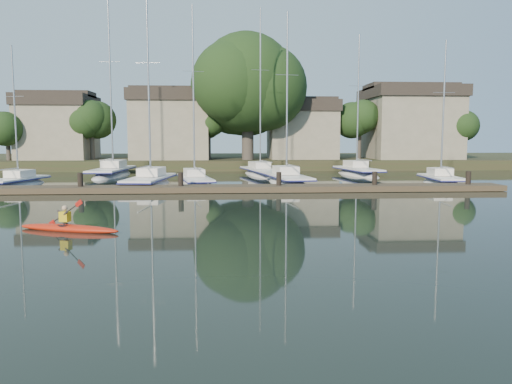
{
  "coord_description": "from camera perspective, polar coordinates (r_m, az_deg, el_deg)",
  "views": [
    {
      "loc": [
        -0.24,
        -16.43,
        3.35
      ],
      "look_at": [
        0.93,
        2.93,
        1.2
      ],
      "focal_mm": 35.0,
      "sensor_mm": 36.0,
      "label": 1
    }
  ],
  "objects": [
    {
      "name": "sailboat_2",
      "position": [
        35.46,
        -6.98,
        0.58
      ],
      "size": [
        3.44,
        8.4,
        13.55
      ],
      "rotation": [
        0.0,
        0.0,
        0.19
      ],
      "color": "white",
      "rests_on": "ground"
    },
    {
      "name": "sailboat_3",
      "position": [
        35.84,
        3.59,
        0.63
      ],
      "size": [
        3.32,
        8.52,
        13.38
      ],
      "rotation": [
        0.0,
        0.0,
        0.14
      ],
      "color": "white",
      "rests_on": "ground"
    },
    {
      "name": "dock",
      "position": [
        30.59,
        -2.98,
        0.41
      ],
      "size": [
        34.0,
        2.0,
        1.8
      ],
      "color": "#483B29",
      "rests_on": "ground"
    },
    {
      "name": "ground",
      "position": [
        16.77,
        -2.57,
        -5.2
      ],
      "size": [
        160.0,
        160.0,
        0.0
      ],
      "primitive_type": "plane",
      "color": "black",
      "rests_on": "ground"
    },
    {
      "name": "shore",
      "position": [
        56.75,
        -1.58,
        6.2
      ],
      "size": [
        90.0,
        25.25,
        12.75
      ],
      "color": "#27341A",
      "rests_on": "ground"
    },
    {
      "name": "sailboat_0",
      "position": [
        38.01,
        -25.63,
        0.38
      ],
      "size": [
        3.16,
        6.94,
        10.63
      ],
      "rotation": [
        0.0,
        0.0,
        -0.2
      ],
      "color": "white",
      "rests_on": "ground"
    },
    {
      "name": "sailboat_4",
      "position": [
        37.8,
        20.4,
        0.56
      ],
      "size": [
        2.57,
        6.77,
        11.25
      ],
      "rotation": [
        0.0,
        0.0,
        -0.09
      ],
      "color": "white",
      "rests_on": "ground"
    },
    {
      "name": "sailboat_5",
      "position": [
        44.67,
        -16.07,
        1.51
      ],
      "size": [
        2.85,
        10.14,
        16.62
      ],
      "rotation": [
        0.0,
        0.0,
        -0.05
      ],
      "color": "white",
      "rests_on": "ground"
    },
    {
      "name": "sailboat_7",
      "position": [
        44.82,
        11.51,
        1.65
      ],
      "size": [
        3.34,
        8.58,
        13.47
      ],
      "rotation": [
        0.0,
        0.0,
        0.14
      ],
      "color": "white",
      "rests_on": "ground"
    },
    {
      "name": "sailboat_6",
      "position": [
        43.52,
        0.58,
        1.67
      ],
      "size": [
        3.9,
        9.97,
        15.51
      ],
      "rotation": [
        0.0,
        0.0,
        0.19
      ],
      "color": "white",
      "rests_on": "ground"
    },
    {
      "name": "kayak",
      "position": [
        19.06,
        -20.68,
        -3.73
      ],
      "size": [
        3.98,
        1.81,
        1.29
      ],
      "rotation": [
        0.0,
        0.0,
        -0.33
      ],
      "color": "#AF260D",
      "rests_on": "ground"
    },
    {
      "name": "sailboat_1",
      "position": [
        35.01,
        -12.02,
        0.37
      ],
      "size": [
        3.17,
        8.98,
        14.37
      ],
      "rotation": [
        0.0,
        0.0,
        -0.12
      ],
      "color": "white",
      "rests_on": "ground"
    }
  ]
}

